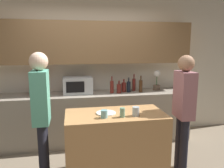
{
  "coord_description": "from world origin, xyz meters",
  "views": [
    {
      "loc": [
        -0.36,
        -2.49,
        1.77
      ],
      "look_at": [
        0.19,
        0.48,
        1.24
      ],
      "focal_mm": 35.0,
      "sensor_mm": 36.0,
      "label": 1
    }
  ],
  "objects_px": {
    "bottle_4": "(134,84)",
    "cup_0": "(122,112)",
    "person_center": "(41,108)",
    "plate_on_island": "(106,113)",
    "person_left": "(184,105)",
    "bottle_1": "(119,88)",
    "bottle_2": "(124,87)",
    "bottle_0": "(112,87)",
    "microwave": "(78,85)",
    "cup_2": "(104,114)",
    "toaster": "(38,90)",
    "bottle_3": "(129,87)",
    "bottle_5": "(141,86)",
    "cup_1": "(136,111)",
    "potted_plant": "(157,80)"
  },
  "relations": [
    {
      "from": "bottle_2",
      "to": "bottle_4",
      "type": "relative_size",
      "value": 0.75
    },
    {
      "from": "toaster",
      "to": "person_left",
      "type": "distance_m",
      "value": 2.46
    },
    {
      "from": "toaster",
      "to": "cup_0",
      "type": "relative_size",
      "value": 2.18
    },
    {
      "from": "potted_plant",
      "to": "bottle_2",
      "type": "relative_size",
      "value": 1.62
    },
    {
      "from": "microwave",
      "to": "bottle_0",
      "type": "height_order",
      "value": "bottle_0"
    },
    {
      "from": "bottle_5",
      "to": "bottle_2",
      "type": "bearing_deg",
      "value": 165.29
    },
    {
      "from": "toaster",
      "to": "bottle_3",
      "type": "xyz_separation_m",
      "value": [
        1.64,
        -0.07,
        0.01
      ]
    },
    {
      "from": "bottle_0",
      "to": "person_center",
      "type": "bearing_deg",
      "value": -133.88
    },
    {
      "from": "plate_on_island",
      "to": "cup_0",
      "type": "distance_m",
      "value": 0.26
    },
    {
      "from": "plate_on_island",
      "to": "person_center",
      "type": "xyz_separation_m",
      "value": [
        -0.81,
        -0.02,
        0.12
      ]
    },
    {
      "from": "toaster",
      "to": "cup_0",
      "type": "xyz_separation_m",
      "value": [
        1.2,
        -1.41,
        -0.05
      ]
    },
    {
      "from": "toaster",
      "to": "person_left",
      "type": "height_order",
      "value": "person_left"
    },
    {
      "from": "bottle_1",
      "to": "toaster",
      "type": "bearing_deg",
      "value": 175.08
    },
    {
      "from": "bottle_0",
      "to": "bottle_1",
      "type": "xyz_separation_m",
      "value": [
        0.13,
        -0.02,
        -0.03
      ]
    },
    {
      "from": "microwave",
      "to": "cup_2",
      "type": "distance_m",
      "value": 1.43
    },
    {
      "from": "bottle_0",
      "to": "plate_on_island",
      "type": "height_order",
      "value": "bottle_0"
    },
    {
      "from": "cup_1",
      "to": "bottle_3",
      "type": "bearing_deg",
      "value": 79.18
    },
    {
      "from": "potted_plant",
      "to": "bottle_1",
      "type": "relative_size",
      "value": 1.72
    },
    {
      "from": "bottle_1",
      "to": "person_center",
      "type": "height_order",
      "value": "person_center"
    },
    {
      "from": "potted_plant",
      "to": "bottle_2",
      "type": "xyz_separation_m",
      "value": [
        -0.67,
        -0.04,
        -0.1
      ]
    },
    {
      "from": "person_center",
      "to": "bottle_2",
      "type": "bearing_deg",
      "value": 131.66
    },
    {
      "from": "plate_on_island",
      "to": "toaster",
      "type": "bearing_deg",
      "value": 129.94
    },
    {
      "from": "bottle_0",
      "to": "cup_1",
      "type": "height_order",
      "value": "bottle_0"
    },
    {
      "from": "bottle_2",
      "to": "person_center",
      "type": "distance_m",
      "value": 1.79
    },
    {
      "from": "bottle_0",
      "to": "potted_plant",
      "type": "bearing_deg",
      "value": 6.53
    },
    {
      "from": "bottle_4",
      "to": "person_left",
      "type": "bearing_deg",
      "value": -76.48
    },
    {
      "from": "microwave",
      "to": "bottle_5",
      "type": "distance_m",
      "value": 1.16
    },
    {
      "from": "bottle_4",
      "to": "person_center",
      "type": "bearing_deg",
      "value": -140.71
    },
    {
      "from": "bottle_4",
      "to": "cup_1",
      "type": "relative_size",
      "value": 2.75
    },
    {
      "from": "bottle_1",
      "to": "cup_1",
      "type": "bearing_deg",
      "value": -92.53
    },
    {
      "from": "bottle_4",
      "to": "cup_0",
      "type": "bearing_deg",
      "value": -111.4
    },
    {
      "from": "bottle_1",
      "to": "cup_2",
      "type": "xyz_separation_m",
      "value": [
        -0.46,
        -1.27,
        -0.06
      ]
    },
    {
      "from": "bottle_0",
      "to": "person_center",
      "type": "xyz_separation_m",
      "value": [
        -1.1,
        -1.14,
        -0.02
      ]
    },
    {
      "from": "microwave",
      "to": "bottle_0",
      "type": "bearing_deg",
      "value": -9.49
    },
    {
      "from": "cup_1",
      "to": "person_center",
      "type": "xyz_separation_m",
      "value": [
        -1.17,
        0.15,
        0.07
      ]
    },
    {
      "from": "bottle_1",
      "to": "bottle_3",
      "type": "height_order",
      "value": "bottle_3"
    },
    {
      "from": "microwave",
      "to": "cup_0",
      "type": "distance_m",
      "value": 1.5
    },
    {
      "from": "potted_plant",
      "to": "bottle_0",
      "type": "distance_m",
      "value": 0.92
    },
    {
      "from": "bottle_1",
      "to": "bottle_2",
      "type": "distance_m",
      "value": 0.14
    },
    {
      "from": "person_left",
      "to": "bottle_5",
      "type": "bearing_deg",
      "value": 15.27
    },
    {
      "from": "microwave",
      "to": "person_left",
      "type": "bearing_deg",
      "value": -43.32
    },
    {
      "from": "cup_2",
      "to": "person_left",
      "type": "xyz_separation_m",
      "value": [
        1.11,
        0.09,
        0.04
      ]
    },
    {
      "from": "person_center",
      "to": "microwave",
      "type": "bearing_deg",
      "value": 158.41
    },
    {
      "from": "microwave",
      "to": "bottle_0",
      "type": "distance_m",
      "value": 0.62
    },
    {
      "from": "potted_plant",
      "to": "bottle_0",
      "type": "height_order",
      "value": "potted_plant"
    },
    {
      "from": "bottle_2",
      "to": "bottle_5",
      "type": "bearing_deg",
      "value": -14.71
    },
    {
      "from": "cup_1",
      "to": "person_center",
      "type": "distance_m",
      "value": 1.18
    },
    {
      "from": "person_left",
      "to": "plate_on_island",
      "type": "bearing_deg",
      "value": 89.74
    },
    {
      "from": "bottle_3",
      "to": "cup_1",
      "type": "relative_size",
      "value": 2.32
    },
    {
      "from": "bottle_4",
      "to": "plate_on_island",
      "type": "distance_m",
      "value": 1.46
    }
  ]
}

